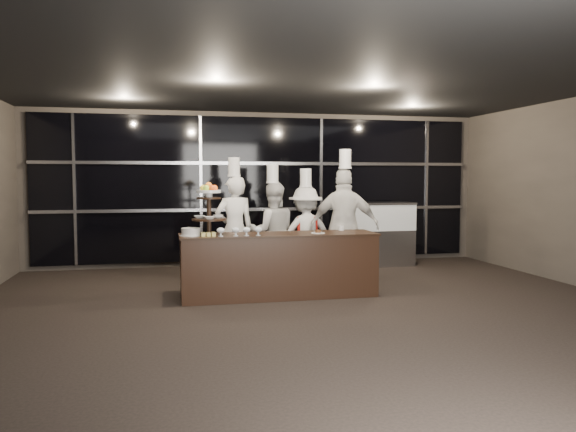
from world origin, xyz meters
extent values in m
plane|color=black|center=(0.00, 0.00, 0.00)|extent=(10.00, 10.00, 0.00)
plane|color=black|center=(0.00, 0.00, 3.00)|extent=(10.00, 10.00, 0.00)
plane|color=#473F38|center=(0.00, 5.00, 1.50)|extent=(9.00, 0.00, 9.00)
cube|color=black|center=(0.00, 4.94, 1.50)|extent=(8.60, 0.04, 2.80)
cube|color=#A5A5AA|center=(0.00, 4.89, 1.10)|extent=(8.60, 0.06, 0.06)
cube|color=#A5A5AA|center=(0.00, 4.89, 2.00)|extent=(8.60, 0.06, 0.06)
cube|color=#A5A5AA|center=(-3.50, 4.91, 1.50)|extent=(0.05, 0.05, 2.80)
cube|color=#A5A5AA|center=(-1.20, 4.91, 1.50)|extent=(0.05, 0.05, 2.80)
cube|color=#A5A5AA|center=(1.20, 4.91, 1.50)|extent=(0.05, 0.05, 2.80)
cube|color=#A5A5AA|center=(3.50, 4.91, 1.50)|extent=(0.05, 0.05, 2.80)
cube|color=black|center=(-0.28, 1.90, 0.45)|extent=(2.80, 0.70, 0.90)
cube|color=black|center=(-0.28, 1.90, 0.91)|extent=(2.84, 0.74, 0.03)
cylinder|color=black|center=(-1.28, 1.90, 0.94)|extent=(0.24, 0.24, 0.03)
cylinder|color=black|center=(-1.28, 1.90, 1.27)|extent=(0.06, 0.06, 0.70)
cylinder|color=black|center=(-1.28, 1.90, 1.14)|extent=(0.48, 0.48, 0.02)
cylinder|color=black|center=(-1.28, 1.90, 1.44)|extent=(0.34, 0.34, 0.02)
cylinder|color=white|center=(-1.28, 1.90, 1.48)|extent=(0.10, 0.10, 0.06)
cylinder|color=white|center=(-1.28, 1.90, 1.53)|extent=(0.34, 0.34, 0.04)
sphere|color=#FF6015|center=(-1.20, 1.90, 1.58)|extent=(0.09, 0.09, 0.09)
sphere|color=#74AC2C|center=(-1.24, 1.97, 1.58)|extent=(0.09, 0.09, 0.09)
sphere|color=orange|center=(-1.32, 1.97, 1.58)|extent=(0.09, 0.09, 0.09)
sphere|color=gold|center=(-1.36, 1.90, 1.58)|extent=(0.09, 0.09, 0.09)
sphere|color=#91BD30|center=(-1.32, 1.83, 1.58)|extent=(0.09, 0.09, 0.09)
sphere|color=#E14E12|center=(-1.24, 1.83, 1.58)|extent=(0.09, 0.09, 0.09)
sphere|color=orange|center=(-1.28, 1.90, 1.62)|extent=(0.09, 0.09, 0.09)
imported|color=white|center=(-1.41, 1.96, 1.17)|extent=(0.16, 0.16, 0.04)
imported|color=white|center=(-1.15, 1.96, 1.18)|extent=(0.15, 0.15, 0.05)
imported|color=white|center=(-1.28, 1.78, 1.17)|extent=(0.16, 0.16, 0.04)
cylinder|color=silver|center=(-1.14, 1.68, 0.93)|extent=(0.07, 0.07, 0.01)
cylinder|color=silver|center=(-1.14, 1.68, 0.96)|extent=(0.02, 0.02, 0.05)
ellipsoid|color=silver|center=(-1.14, 1.68, 1.01)|extent=(0.11, 0.11, 0.08)
ellipsoid|color=#0DD54A|center=(-1.14, 1.68, 1.01)|extent=(0.08, 0.08, 0.05)
cylinder|color=silver|center=(-0.94, 1.68, 0.93)|extent=(0.07, 0.07, 0.01)
cylinder|color=silver|center=(-0.94, 1.68, 0.96)|extent=(0.02, 0.02, 0.05)
ellipsoid|color=silver|center=(-0.94, 1.68, 1.01)|extent=(0.11, 0.11, 0.08)
ellipsoid|color=red|center=(-0.94, 1.68, 1.01)|extent=(0.08, 0.08, 0.05)
cylinder|color=silver|center=(-0.79, 1.68, 0.93)|extent=(0.07, 0.07, 0.01)
cylinder|color=silver|center=(-0.79, 1.68, 0.96)|extent=(0.02, 0.02, 0.05)
ellipsoid|color=silver|center=(-0.79, 1.68, 1.01)|extent=(0.11, 0.11, 0.08)
ellipsoid|color=#FFDDAD|center=(-0.79, 1.68, 1.01)|extent=(0.08, 0.08, 0.05)
cylinder|color=silver|center=(-0.62, 1.68, 0.93)|extent=(0.07, 0.07, 0.01)
cylinder|color=silver|center=(-0.62, 1.68, 0.96)|extent=(0.02, 0.02, 0.05)
ellipsoid|color=silver|center=(-0.62, 1.68, 1.01)|extent=(0.11, 0.11, 0.08)
ellipsoid|color=#471D12|center=(-0.62, 1.68, 1.01)|extent=(0.08, 0.08, 0.05)
cylinder|color=white|center=(-1.54, 1.85, 0.93)|extent=(0.30, 0.30, 0.01)
cylinder|color=silver|center=(-1.54, 1.85, 0.98)|extent=(0.26, 0.26, 0.10)
cube|color=#F7E578|center=(-1.38, 1.70, 0.95)|extent=(0.06, 0.06, 0.05)
cube|color=#F7E578|center=(-1.31, 1.70, 0.95)|extent=(0.06, 0.06, 0.05)
cube|color=#F7E578|center=(-1.24, 1.70, 0.95)|extent=(0.06, 0.06, 0.05)
cube|color=#F7E578|center=(-1.38, 1.77, 0.95)|extent=(0.06, 0.06, 0.05)
cube|color=#F7E578|center=(-1.31, 1.77, 0.95)|extent=(0.06, 0.06, 0.05)
cube|color=#F7E578|center=(-1.24, 1.77, 0.95)|extent=(0.06, 0.06, 0.05)
cylinder|color=white|center=(0.27, 1.80, 0.93)|extent=(0.20, 0.20, 0.01)
cylinder|color=#4C2814|center=(0.27, 1.80, 0.95)|extent=(0.08, 0.08, 0.04)
cylinder|color=white|center=(0.74, 2.15, 0.96)|extent=(0.08, 0.08, 0.07)
cube|color=#A5A5AA|center=(2.16, 4.30, 0.35)|extent=(1.39, 0.59, 0.70)
cube|color=silver|center=(2.16, 4.30, 0.95)|extent=(1.39, 0.59, 0.50)
cube|color=#FFC67F|center=(2.16, 4.30, 0.95)|extent=(1.29, 0.50, 0.40)
cube|color=#A5A5AA|center=(2.16, 4.30, 1.22)|extent=(1.41, 0.61, 0.04)
imported|color=white|center=(-0.78, 3.11, 0.88)|extent=(0.69, 0.50, 1.75)
cylinder|color=white|center=(-0.78, 3.11, 1.90)|extent=(0.19, 0.19, 0.30)
cylinder|color=white|center=(-0.78, 3.11, 1.76)|extent=(0.21, 0.21, 0.03)
imported|color=silver|center=(-0.14, 3.14, 0.82)|extent=(0.83, 0.67, 1.64)
cylinder|color=white|center=(-0.14, 3.14, 1.79)|extent=(0.19, 0.19, 0.30)
cylinder|color=white|center=(-0.14, 3.14, 1.65)|extent=(0.21, 0.21, 0.03)
imported|color=silver|center=(0.41, 3.08, 0.79)|extent=(1.06, 0.67, 1.57)
cylinder|color=white|center=(0.41, 3.08, 1.72)|extent=(0.19, 0.19, 0.30)
cylinder|color=white|center=(0.41, 3.08, 1.58)|extent=(0.21, 0.21, 0.03)
cube|color=#B1150D|center=(0.41, 2.96, 0.79)|extent=(0.34, 0.03, 0.59)
imported|color=silver|center=(0.95, 2.61, 0.94)|extent=(1.19, 0.76, 1.88)
cylinder|color=white|center=(0.95, 2.61, 2.03)|extent=(0.19, 0.19, 0.30)
cylinder|color=white|center=(0.95, 2.61, 1.88)|extent=(0.21, 0.21, 0.03)
camera|label=1|loc=(-1.89, -5.99, 1.74)|focal=35.00mm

